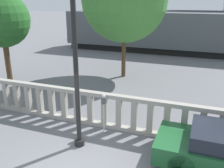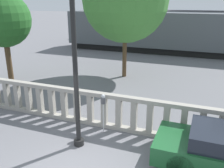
{
  "view_description": "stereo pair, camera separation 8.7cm",
  "coord_description": "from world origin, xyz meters",
  "px_view_note": "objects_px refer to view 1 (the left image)",
  "views": [
    {
      "loc": [
        2.86,
        -4.62,
        4.46
      ],
      "look_at": [
        -0.37,
        3.96,
        1.33
      ],
      "focal_mm": 40.0,
      "sensor_mm": 36.0,
      "label": 1
    },
    {
      "loc": [
        2.94,
        -4.58,
        4.46
      ],
      "look_at": [
        -0.37,
        3.96,
        1.33
      ],
      "focal_mm": 40.0,
      "sensor_mm": 36.0,
      "label": 2
    }
  ],
  "objects_px": {
    "lamppost": "(75,43)",
    "train_far": "(206,26)",
    "train_near": "(202,33)",
    "parking_meter": "(104,102)",
    "tree_left": "(2,20)"
  },
  "relations": [
    {
      "from": "parking_meter",
      "to": "train_near",
      "type": "distance_m",
      "value": 14.97
    },
    {
      "from": "lamppost",
      "to": "tree_left",
      "type": "height_order",
      "value": "lamppost"
    },
    {
      "from": "train_near",
      "to": "tree_left",
      "type": "xyz_separation_m",
      "value": [
        -9.86,
        -11.28,
        1.6
      ]
    },
    {
      "from": "lamppost",
      "to": "train_far",
      "type": "relative_size",
      "value": 0.25
    },
    {
      "from": "tree_left",
      "to": "lamppost",
      "type": "bearing_deg",
      "value": -33.47
    },
    {
      "from": "lamppost",
      "to": "train_far",
      "type": "distance_m",
      "value": 23.39
    },
    {
      "from": "train_near",
      "to": "train_far",
      "type": "distance_m",
      "value": 7.33
    },
    {
      "from": "train_near",
      "to": "train_far",
      "type": "xyz_separation_m",
      "value": [
        0.24,
        7.32,
        -0.09
      ]
    },
    {
      "from": "train_far",
      "to": "tree_left",
      "type": "bearing_deg",
      "value": -118.5
    },
    {
      "from": "train_near",
      "to": "tree_left",
      "type": "height_order",
      "value": "tree_left"
    },
    {
      "from": "parking_meter",
      "to": "tree_left",
      "type": "height_order",
      "value": "tree_left"
    },
    {
      "from": "parking_meter",
      "to": "train_far",
      "type": "distance_m",
      "value": 22.24
    },
    {
      "from": "train_far",
      "to": "lamppost",
      "type": "bearing_deg",
      "value": -98.14
    },
    {
      "from": "parking_meter",
      "to": "tree_left",
      "type": "xyz_separation_m",
      "value": [
        -7.21,
        3.44,
        2.28
      ]
    },
    {
      "from": "parking_meter",
      "to": "train_near",
      "type": "bearing_deg",
      "value": 79.8
    }
  ]
}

